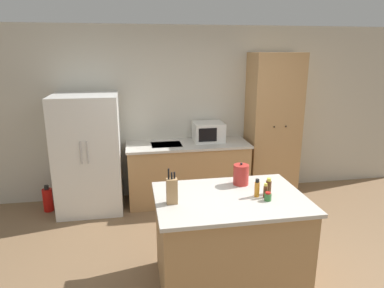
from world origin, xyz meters
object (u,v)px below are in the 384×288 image
(spice_bottle_short_red, at_px, (257,188))
(spice_bottle_amber_oil, at_px, (265,191))
(microwave, at_px, (208,132))
(kettle, at_px, (241,175))
(spice_bottle_tall_dark, at_px, (269,187))
(pantry_cabinet, at_px, (273,126))
(knife_block, at_px, (172,191))
(fire_extinguisher, at_px, (48,200))
(refrigerator, at_px, (89,154))
(spice_bottle_green_herb, at_px, (268,197))

(spice_bottle_short_red, distance_m, spice_bottle_amber_oil, 0.08)
(microwave, distance_m, kettle, 1.84)
(microwave, xyz_separation_m, spice_bottle_short_red, (-0.02, -2.16, -0.04))
(spice_bottle_tall_dark, bearing_deg, pantry_cabinet, 66.36)
(pantry_cabinet, xyz_separation_m, spice_bottle_short_red, (-1.04, -2.12, -0.10))
(pantry_cabinet, relative_size, knife_block, 6.80)
(fire_extinguisher, bearing_deg, refrigerator, -1.76)
(refrigerator, relative_size, spice_bottle_tall_dark, 10.56)
(spice_bottle_amber_oil, xyz_separation_m, kettle, (-0.12, 0.35, 0.04))
(spice_bottle_amber_oil, bearing_deg, microwave, 91.15)
(microwave, bearing_deg, refrigerator, -175.04)
(spice_bottle_amber_oil, relative_size, fire_extinguisher, 0.36)
(kettle, bearing_deg, spice_bottle_short_red, -80.70)
(pantry_cabinet, distance_m, kettle, 2.11)
(refrigerator, bearing_deg, spice_bottle_short_red, -49.09)
(spice_bottle_tall_dark, relative_size, fire_extinguisher, 0.41)
(pantry_cabinet, height_order, fire_extinguisher, pantry_cabinet)
(refrigerator, distance_m, kettle, 2.39)
(pantry_cabinet, height_order, spice_bottle_short_red, pantry_cabinet)
(spice_bottle_green_herb, height_order, fire_extinguisher, spice_bottle_green_herb)
(refrigerator, distance_m, microwave, 1.78)
(pantry_cabinet, bearing_deg, microwave, 177.88)
(pantry_cabinet, height_order, spice_bottle_green_herb, pantry_cabinet)
(microwave, relative_size, knife_block, 1.38)
(microwave, height_order, spice_bottle_green_herb, microwave)
(spice_bottle_green_herb, bearing_deg, refrigerator, 130.60)
(microwave, bearing_deg, knife_block, -110.66)
(refrigerator, distance_m, spice_bottle_short_red, 2.66)
(pantry_cabinet, xyz_separation_m, spice_bottle_green_herb, (-0.97, -2.22, -0.14))
(spice_bottle_tall_dark, height_order, fire_extinguisher, spice_bottle_tall_dark)
(knife_block, bearing_deg, refrigerator, 115.19)
(refrigerator, relative_size, fire_extinguisher, 4.28)
(knife_block, relative_size, kettle, 1.42)
(pantry_cabinet, relative_size, microwave, 4.92)
(knife_block, xyz_separation_m, spice_bottle_short_red, (0.79, 0.01, -0.04))
(refrigerator, distance_m, spice_bottle_green_herb, 2.77)
(knife_block, bearing_deg, microwave, 69.34)
(spice_bottle_short_red, xyz_separation_m, kettle, (-0.05, 0.32, 0.02))
(refrigerator, bearing_deg, spice_bottle_amber_oil, -48.48)
(spice_bottle_short_red, bearing_deg, microwave, 89.35)
(pantry_cabinet, bearing_deg, spice_bottle_amber_oil, -114.26)
(refrigerator, relative_size, spice_bottle_amber_oil, 11.99)
(knife_block, bearing_deg, pantry_cabinet, 49.27)
(kettle, bearing_deg, spice_bottle_tall_dark, -56.88)
(spice_bottle_short_red, relative_size, spice_bottle_green_herb, 2.14)
(knife_block, distance_m, spice_bottle_tall_dark, 0.92)
(refrigerator, bearing_deg, pantry_cabinet, 2.38)
(spice_bottle_amber_oil, bearing_deg, spice_bottle_short_red, 153.10)
(pantry_cabinet, height_order, spice_bottle_tall_dark, pantry_cabinet)
(spice_bottle_amber_oil, height_order, kettle, kettle)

